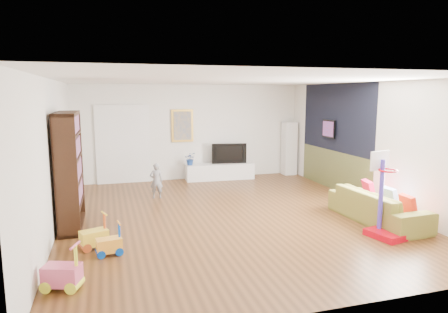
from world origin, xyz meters
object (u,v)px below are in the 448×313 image
object	(u,v)px
bookshelf	(70,170)
media_console	(220,171)
sofa	(377,206)
basketball_hoop	(389,195)

from	to	relation	value
bookshelf	media_console	bearing A→B (deg)	40.69
sofa	basketball_hoop	bearing A→B (deg)	150.63
sofa	bookshelf	bearing A→B (deg)	73.13
bookshelf	basketball_hoop	bearing A→B (deg)	-22.36
media_console	bookshelf	xyz separation A→B (m)	(-3.77, -3.19, 0.83)
bookshelf	basketball_hoop	distance (m)	5.67
media_console	sofa	distance (m)	4.96
bookshelf	basketball_hoop	xyz separation A→B (m)	(5.22, -2.19, -0.32)
basketball_hoop	media_console	bearing A→B (deg)	92.04
media_console	basketball_hoop	xyz separation A→B (m)	(1.45, -5.38, 0.51)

